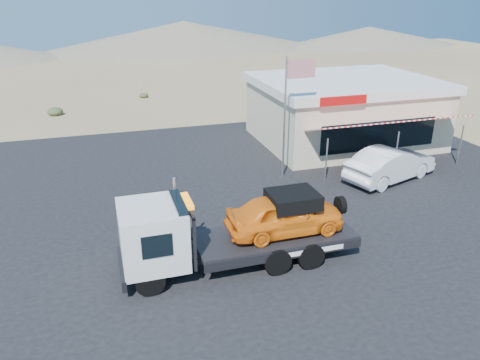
{
  "coord_description": "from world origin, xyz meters",
  "views": [
    {
      "loc": [
        -3.98,
        -16.1,
        9.01
      ],
      "look_at": [
        1.4,
        1.22,
        1.5
      ],
      "focal_mm": 35.0,
      "sensor_mm": 36.0,
      "label": 1
    }
  ],
  "objects_px": {
    "jerky_store": "(344,110)",
    "flagpole": "(290,104)",
    "tow_truck": "(234,227)",
    "white_sedan": "(390,164)"
  },
  "relations": [
    {
      "from": "jerky_store",
      "to": "flagpole",
      "type": "height_order",
      "value": "flagpole"
    },
    {
      "from": "white_sedan",
      "to": "jerky_store",
      "type": "distance_m",
      "value": 6.65
    },
    {
      "from": "white_sedan",
      "to": "jerky_store",
      "type": "height_order",
      "value": "jerky_store"
    },
    {
      "from": "tow_truck",
      "to": "jerky_store",
      "type": "relative_size",
      "value": 0.78
    },
    {
      "from": "jerky_store",
      "to": "white_sedan",
      "type": "bearing_deg",
      "value": -97.59
    },
    {
      "from": "jerky_store",
      "to": "tow_truck",
      "type": "bearing_deg",
      "value": -132.25
    },
    {
      "from": "white_sedan",
      "to": "jerky_store",
      "type": "bearing_deg",
      "value": -25.59
    },
    {
      "from": "white_sedan",
      "to": "flagpole",
      "type": "height_order",
      "value": "flagpole"
    },
    {
      "from": "tow_truck",
      "to": "flagpole",
      "type": "relative_size",
      "value": 1.35
    },
    {
      "from": "tow_truck",
      "to": "white_sedan",
      "type": "relative_size",
      "value": 1.59
    }
  ]
}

